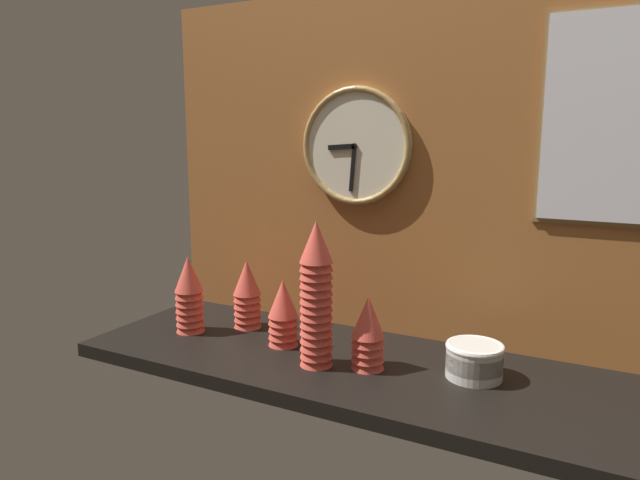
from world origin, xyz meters
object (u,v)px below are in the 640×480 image
at_px(cup_stack_left, 247,294).
at_px(cup_stack_far_left, 189,294).
at_px(cup_stack_center_right, 368,333).
at_px(menu_board, 617,118).
at_px(wall_clock, 355,146).
at_px(bowl_stack_right, 474,359).
at_px(cup_stack_center_left, 284,312).
at_px(cup_stack_center, 316,294).

relative_size(cup_stack_left, cup_stack_far_left, 0.91).
bearing_deg(cup_stack_center_right, menu_board, 27.96).
bearing_deg(menu_board, wall_clock, -179.28).
bearing_deg(menu_board, bowl_stack_right, -142.20).
bearing_deg(cup_stack_far_left, menu_board, 13.53).
distance_m(cup_stack_center_right, cup_stack_center_left, 0.29).
bearing_deg(cup_stack_center_left, cup_stack_center_right, -9.09).
distance_m(cup_stack_center, cup_stack_left, 0.40).
distance_m(cup_stack_far_left, wall_clock, 0.70).
height_order(cup_stack_far_left, menu_board, menu_board).
distance_m(cup_stack_center, cup_stack_far_left, 0.49).
distance_m(cup_stack_center, menu_board, 0.88).
distance_m(cup_stack_center, bowl_stack_right, 0.44).
xyz_separation_m(cup_stack_center_left, wall_clock, (0.12, 0.23, 0.48)).
bearing_deg(menu_board, cup_stack_center_left, -163.89).
distance_m(cup_stack_left, menu_board, 1.17).
bearing_deg(bowl_stack_right, cup_stack_center_left, -177.13).
relative_size(cup_stack_center, bowl_stack_right, 2.68).
bearing_deg(cup_stack_far_left, cup_stack_left, 41.09).
distance_m(cup_stack_center_right, bowl_stack_right, 0.28).
relative_size(cup_stack_center_left, cup_stack_left, 0.90).
bearing_deg(cup_stack_center, menu_board, 26.16).
bearing_deg(cup_stack_left, cup_stack_center_right, -14.98).
height_order(cup_stack_left, wall_clock, wall_clock).
height_order(cup_stack_left, menu_board, menu_board).
height_order(cup_stack_center_left, cup_stack_far_left, cup_stack_far_left).
bearing_deg(cup_stack_center_left, cup_stack_center, -29.79).
xyz_separation_m(cup_stack_center_left, cup_stack_center, (0.16, -0.09, 0.10)).
xyz_separation_m(cup_stack_center_right, bowl_stack_right, (0.27, 0.07, -0.05)).
relative_size(cup_stack_left, menu_board, 0.41).
relative_size(cup_stack_left, wall_clock, 0.62).
bearing_deg(cup_stack_center, cup_stack_center_right, 18.29).
xyz_separation_m(cup_stack_center_right, wall_clock, (-0.17, 0.28, 0.48)).
distance_m(cup_stack_center_right, menu_board, 0.83).
distance_m(bowl_stack_right, menu_board, 0.70).
relative_size(cup_stack_center, wall_clock, 1.10).
xyz_separation_m(cup_stack_center_left, cup_stack_far_left, (-0.33, -0.04, 0.02)).
relative_size(wall_clock, menu_board, 0.66).
relative_size(cup_stack_center_right, wall_clock, 0.56).
bearing_deg(cup_stack_left, cup_stack_center, -26.43).
height_order(cup_stack_center_right, wall_clock, wall_clock).
bearing_deg(cup_stack_center_left, wall_clock, 61.94).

